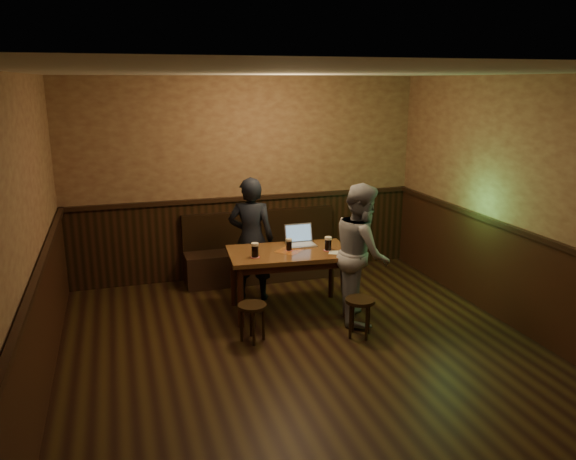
% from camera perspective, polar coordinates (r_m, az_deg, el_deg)
% --- Properties ---
extents(room, '(5.04, 6.04, 2.84)m').
position_cam_1_polar(room, '(5.37, 2.53, -1.67)').
color(room, black).
rests_on(room, ground).
extents(bench, '(2.20, 0.50, 0.95)m').
position_cam_1_polar(bench, '(7.99, -2.61, -2.74)').
color(bench, black).
rests_on(bench, ground).
extents(pub_table, '(1.50, 0.94, 0.77)m').
position_cam_1_polar(pub_table, '(6.72, 0.10, -2.97)').
color(pub_table, '#4F2616').
rests_on(pub_table, ground).
extents(stool_left, '(0.35, 0.35, 0.42)m').
position_cam_1_polar(stool_left, '(6.09, -3.66, -8.29)').
color(stool_left, black).
rests_on(stool_left, ground).
extents(stool_right, '(0.39, 0.39, 0.44)m').
position_cam_1_polar(stool_right, '(6.22, 7.33, -7.72)').
color(stool_right, black).
rests_on(stool_right, ground).
extents(pint_left, '(0.11, 0.11, 0.17)m').
position_cam_1_polar(pint_left, '(6.45, -3.37, -2.04)').
color(pint_left, '#A7142A').
rests_on(pint_left, pub_table).
extents(pint_mid, '(0.09, 0.09, 0.15)m').
position_cam_1_polar(pint_mid, '(6.69, 0.10, -1.49)').
color(pint_mid, '#A7142A').
rests_on(pint_mid, pub_table).
extents(pint_right, '(0.11, 0.11, 0.17)m').
position_cam_1_polar(pint_right, '(6.71, 4.10, -1.39)').
color(pint_right, '#A7142A').
rests_on(pint_right, pub_table).
extents(laptop, '(0.35, 0.29, 0.25)m').
position_cam_1_polar(laptop, '(6.94, 1.23, -0.98)').
color(laptop, silver).
rests_on(laptop, pub_table).
extents(menu, '(0.26, 0.23, 0.00)m').
position_cam_1_polar(menu, '(6.65, 5.14, -2.31)').
color(menu, silver).
rests_on(menu, pub_table).
extents(person_suit, '(0.68, 0.56, 1.59)m').
position_cam_1_polar(person_suit, '(7.11, -3.76, -0.92)').
color(person_suit, black).
rests_on(person_suit, ground).
extents(person_grey, '(0.81, 0.93, 1.62)m').
position_cam_1_polar(person_grey, '(6.53, 7.48, -2.31)').
color(person_grey, gray).
rests_on(person_grey, ground).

